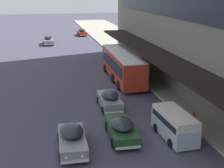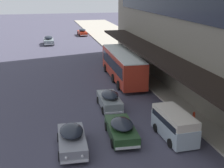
{
  "view_description": "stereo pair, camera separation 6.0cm",
  "coord_description": "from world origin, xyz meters",
  "px_view_note": "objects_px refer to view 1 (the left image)",
  "views": [
    {
      "loc": [
        -4.94,
        -11.27,
        10.37
      ],
      "look_at": [
        1.14,
        14.84,
        2.0
      ],
      "focal_mm": 50.0,
      "sensor_mm": 36.0,
      "label": 1
    },
    {
      "loc": [
        -4.88,
        -11.29,
        10.37
      ],
      "look_at": [
        1.14,
        14.84,
        2.0
      ],
      "focal_mm": 50.0,
      "sensor_mm": 36.0,
      "label": 2
    }
  ],
  "objects_px": {
    "sedan_lead_near": "(82,32)",
    "sedan_far_back": "(109,100)",
    "fire_hydrant": "(194,116)",
    "sedan_lead_mid": "(72,139)",
    "sedan_oncoming_rear": "(122,129)",
    "vw_van": "(174,123)",
    "sedan_oncoming_front": "(48,40)",
    "transit_bus_kerbside_front": "(122,64)"
  },
  "relations": [
    {
      "from": "transit_bus_kerbside_front",
      "to": "fire_hydrant",
      "type": "bearing_deg",
      "value": -78.63
    },
    {
      "from": "vw_van",
      "to": "fire_hydrant",
      "type": "distance_m",
      "value": 3.51
    },
    {
      "from": "sedan_lead_near",
      "to": "sedan_lead_mid",
      "type": "height_order",
      "value": "sedan_lead_mid"
    },
    {
      "from": "vw_van",
      "to": "sedan_oncoming_front",
      "type": "bearing_deg",
      "value": 100.26
    },
    {
      "from": "sedan_far_back",
      "to": "sedan_lead_mid",
      "type": "distance_m",
      "value": 7.84
    },
    {
      "from": "transit_bus_kerbside_front",
      "to": "sedan_oncoming_rear",
      "type": "xyz_separation_m",
      "value": [
        -3.82,
        -14.16,
        -1.13
      ]
    },
    {
      "from": "sedan_lead_near",
      "to": "sedan_oncoming_rear",
      "type": "xyz_separation_m",
      "value": [
        -3.96,
        -49.67,
        -0.05
      ]
    },
    {
      "from": "sedan_lead_mid",
      "to": "sedan_lead_near",
      "type": "bearing_deg",
      "value": 81.48
    },
    {
      "from": "sedan_oncoming_rear",
      "to": "vw_van",
      "type": "xyz_separation_m",
      "value": [
        3.67,
        -0.7,
        0.38
      ]
    },
    {
      "from": "sedan_far_back",
      "to": "fire_hydrant",
      "type": "bearing_deg",
      "value": -36.71
    },
    {
      "from": "sedan_lead_near",
      "to": "sedan_far_back",
      "type": "height_order",
      "value": "sedan_far_back"
    },
    {
      "from": "transit_bus_kerbside_front",
      "to": "sedan_far_back",
      "type": "height_order",
      "value": "transit_bus_kerbside_front"
    },
    {
      "from": "transit_bus_kerbside_front",
      "to": "fire_hydrant",
      "type": "xyz_separation_m",
      "value": [
        2.56,
        -12.71,
        -1.35
      ]
    },
    {
      "from": "sedan_oncoming_front",
      "to": "vw_van",
      "type": "distance_m",
      "value": 41.41
    },
    {
      "from": "fire_hydrant",
      "to": "sedan_oncoming_front",
      "type": "bearing_deg",
      "value": 104.65
    },
    {
      "from": "sedan_oncoming_front",
      "to": "sedan_lead_mid",
      "type": "height_order",
      "value": "sedan_oncoming_front"
    },
    {
      "from": "sedan_lead_mid",
      "to": "fire_hydrant",
      "type": "xyz_separation_m",
      "value": [
        9.99,
        2.29,
        -0.29
      ]
    },
    {
      "from": "sedan_oncoming_front",
      "to": "fire_hydrant",
      "type": "relative_size",
      "value": 6.6
    },
    {
      "from": "transit_bus_kerbside_front",
      "to": "sedan_lead_mid",
      "type": "relative_size",
      "value": 2.56
    },
    {
      "from": "sedan_lead_near",
      "to": "vw_van",
      "type": "bearing_deg",
      "value": -90.34
    },
    {
      "from": "sedan_far_back",
      "to": "vw_van",
      "type": "xyz_separation_m",
      "value": [
        3.23,
        -6.58,
        0.31
      ]
    },
    {
      "from": "sedan_lead_near",
      "to": "fire_hydrant",
      "type": "relative_size",
      "value": 6.38
    },
    {
      "from": "transit_bus_kerbside_front",
      "to": "sedan_lead_near",
      "type": "bearing_deg",
      "value": 89.78
    },
    {
      "from": "sedan_far_back",
      "to": "vw_van",
      "type": "relative_size",
      "value": 0.95
    },
    {
      "from": "sedan_oncoming_front",
      "to": "sedan_lead_mid",
      "type": "relative_size",
      "value": 1.03
    },
    {
      "from": "transit_bus_kerbside_front",
      "to": "sedan_lead_mid",
      "type": "bearing_deg",
      "value": -116.35
    },
    {
      "from": "fire_hydrant",
      "to": "sedan_lead_mid",
      "type": "bearing_deg",
      "value": -167.1
    },
    {
      "from": "sedan_lead_mid",
      "to": "sedan_far_back",
      "type": "bearing_deg",
      "value": 58.98
    },
    {
      "from": "sedan_lead_near",
      "to": "sedan_oncoming_rear",
      "type": "height_order",
      "value": "sedan_lead_near"
    },
    {
      "from": "transit_bus_kerbside_front",
      "to": "vw_van",
      "type": "xyz_separation_m",
      "value": [
        -0.16,
        -14.86,
        -0.75
      ]
    },
    {
      "from": "sedan_oncoming_rear",
      "to": "vw_van",
      "type": "relative_size",
      "value": 1.0
    },
    {
      "from": "sedan_oncoming_rear",
      "to": "vw_van",
      "type": "height_order",
      "value": "vw_van"
    },
    {
      "from": "sedan_lead_near",
      "to": "sedan_oncoming_front",
      "type": "xyz_separation_m",
      "value": [
        -7.67,
        -9.63,
        0.02
      ]
    },
    {
      "from": "transit_bus_kerbside_front",
      "to": "sedan_far_back",
      "type": "distance_m",
      "value": 9.01
    },
    {
      "from": "sedan_lead_near",
      "to": "vw_van",
      "type": "distance_m",
      "value": 50.38
    },
    {
      "from": "sedan_far_back",
      "to": "sedan_oncoming_front",
      "type": "distance_m",
      "value": 34.42
    },
    {
      "from": "transit_bus_kerbside_front",
      "to": "sedan_oncoming_rear",
      "type": "height_order",
      "value": "transit_bus_kerbside_front"
    },
    {
      "from": "transit_bus_kerbside_front",
      "to": "fire_hydrant",
      "type": "distance_m",
      "value": 13.04
    },
    {
      "from": "sedan_lead_near",
      "to": "sedan_far_back",
      "type": "distance_m",
      "value": 43.94
    },
    {
      "from": "sedan_lead_near",
      "to": "sedan_lead_mid",
      "type": "relative_size",
      "value": 1.0
    },
    {
      "from": "sedan_far_back",
      "to": "fire_hydrant",
      "type": "relative_size",
      "value": 6.26
    },
    {
      "from": "sedan_far_back",
      "to": "sedan_lead_near",
      "type": "bearing_deg",
      "value": 85.4
    }
  ]
}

